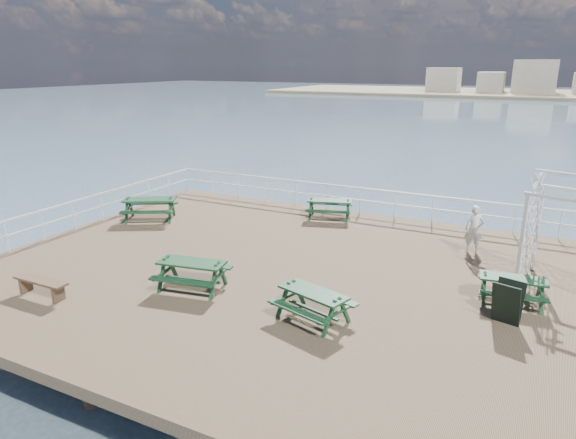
{
  "coord_description": "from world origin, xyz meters",
  "views": [
    {
      "loc": [
        6.54,
        -12.79,
        5.98
      ],
      "look_at": [
        -0.64,
        1.46,
        1.1
      ],
      "focal_mm": 32.0,
      "sensor_mm": 36.0,
      "label": 1
    }
  ],
  "objects_px": {
    "picnic_table_b": "(330,205)",
    "flat_bench_far": "(41,284)",
    "person": "(474,229)",
    "picnic_table_d": "(192,269)",
    "picnic_table_e": "(313,299)",
    "trellis_arbor": "(575,239)",
    "picnic_table_a": "(150,204)",
    "picnic_table_c": "(512,284)"
  },
  "relations": [
    {
      "from": "picnic_table_a",
      "to": "picnic_table_d",
      "type": "height_order",
      "value": "picnic_table_a"
    },
    {
      "from": "picnic_table_b",
      "to": "person",
      "type": "xyz_separation_m",
      "value": [
        5.69,
        -1.48,
        0.24
      ]
    },
    {
      "from": "picnic_table_b",
      "to": "person",
      "type": "bearing_deg",
      "value": -31.0
    },
    {
      "from": "picnic_table_b",
      "to": "picnic_table_e",
      "type": "distance_m",
      "value": 8.59
    },
    {
      "from": "picnic_table_b",
      "to": "picnic_table_c",
      "type": "distance_m",
      "value": 8.66
    },
    {
      "from": "picnic_table_e",
      "to": "trellis_arbor",
      "type": "relative_size",
      "value": 0.65
    },
    {
      "from": "picnic_table_c",
      "to": "picnic_table_d",
      "type": "distance_m",
      "value": 8.48
    },
    {
      "from": "picnic_table_a",
      "to": "picnic_table_d",
      "type": "relative_size",
      "value": 1.22
    },
    {
      "from": "picnic_table_a",
      "to": "picnic_table_c",
      "type": "bearing_deg",
      "value": -35.77
    },
    {
      "from": "picnic_table_a",
      "to": "picnic_table_d",
      "type": "bearing_deg",
      "value": -68.98
    },
    {
      "from": "picnic_table_a",
      "to": "person",
      "type": "relative_size",
      "value": 1.61
    },
    {
      "from": "picnic_table_c",
      "to": "picnic_table_e",
      "type": "relative_size",
      "value": 0.87
    },
    {
      "from": "picnic_table_c",
      "to": "person",
      "type": "bearing_deg",
      "value": 104.06
    },
    {
      "from": "picnic_table_c",
      "to": "picnic_table_e",
      "type": "xyz_separation_m",
      "value": [
        -4.22,
        -3.15,
        0.03
      ]
    },
    {
      "from": "picnic_table_b",
      "to": "picnic_table_d",
      "type": "relative_size",
      "value": 1.01
    },
    {
      "from": "picnic_table_c",
      "to": "picnic_table_e",
      "type": "bearing_deg",
      "value": -151.62
    },
    {
      "from": "picnic_table_d",
      "to": "trellis_arbor",
      "type": "relative_size",
      "value": 0.66
    },
    {
      "from": "picnic_table_d",
      "to": "person",
      "type": "relative_size",
      "value": 1.32
    },
    {
      "from": "picnic_table_e",
      "to": "trellis_arbor",
      "type": "distance_m",
      "value": 7.5
    },
    {
      "from": "picnic_table_d",
      "to": "person",
      "type": "distance_m",
      "value": 9.17
    },
    {
      "from": "picnic_table_b",
      "to": "trellis_arbor",
      "type": "xyz_separation_m",
      "value": [
        8.46,
        -3.15,
        0.86
      ]
    },
    {
      "from": "picnic_table_a",
      "to": "trellis_arbor",
      "type": "bearing_deg",
      "value": -28.26
    },
    {
      "from": "picnic_table_d",
      "to": "flat_bench_far",
      "type": "distance_m",
      "value": 3.97
    },
    {
      "from": "picnic_table_a",
      "to": "picnic_table_e",
      "type": "height_order",
      "value": "picnic_table_a"
    },
    {
      "from": "picnic_table_a",
      "to": "trellis_arbor",
      "type": "relative_size",
      "value": 0.8
    },
    {
      "from": "picnic_table_c",
      "to": "trellis_arbor",
      "type": "relative_size",
      "value": 0.57
    },
    {
      "from": "trellis_arbor",
      "to": "picnic_table_a",
      "type": "bearing_deg",
      "value": -162.72
    },
    {
      "from": "picnic_table_d",
      "to": "flat_bench_far",
      "type": "height_order",
      "value": "picnic_table_d"
    },
    {
      "from": "flat_bench_far",
      "to": "person",
      "type": "bearing_deg",
      "value": 41.59
    },
    {
      "from": "picnic_table_a",
      "to": "picnic_table_e",
      "type": "xyz_separation_m",
      "value": [
        9.17,
        -4.69,
        -0.08
      ]
    },
    {
      "from": "picnic_table_c",
      "to": "picnic_table_d",
      "type": "height_order",
      "value": "picnic_table_d"
    },
    {
      "from": "picnic_table_d",
      "to": "picnic_table_e",
      "type": "relative_size",
      "value": 1.01
    },
    {
      "from": "picnic_table_c",
      "to": "picnic_table_e",
      "type": "distance_m",
      "value": 5.27
    },
    {
      "from": "picnic_table_c",
      "to": "trellis_arbor",
      "type": "height_order",
      "value": "trellis_arbor"
    },
    {
      "from": "picnic_table_e",
      "to": "trellis_arbor",
      "type": "bearing_deg",
      "value": 57.94
    },
    {
      "from": "picnic_table_c",
      "to": "trellis_arbor",
      "type": "bearing_deg",
      "value": 44.5
    },
    {
      "from": "picnic_table_a",
      "to": "person",
      "type": "height_order",
      "value": "person"
    },
    {
      "from": "picnic_table_a",
      "to": "picnic_table_c",
      "type": "distance_m",
      "value": 13.48
    },
    {
      "from": "person",
      "to": "picnic_table_e",
      "type": "bearing_deg",
      "value": -119.89
    },
    {
      "from": "picnic_table_d",
      "to": "person",
      "type": "bearing_deg",
      "value": 34.47
    },
    {
      "from": "picnic_table_b",
      "to": "flat_bench_far",
      "type": "xyz_separation_m",
      "value": [
        -4.1,
        -10.17,
        -0.19
      ]
    },
    {
      "from": "trellis_arbor",
      "to": "person",
      "type": "relative_size",
      "value": 2.01
    }
  ]
}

